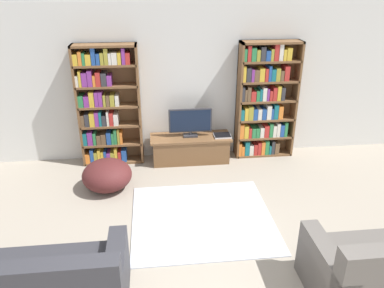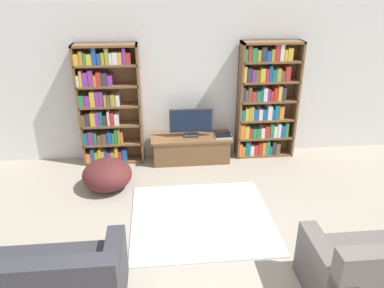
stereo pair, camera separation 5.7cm
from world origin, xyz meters
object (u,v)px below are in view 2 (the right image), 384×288
Objects in this scene: television at (191,122)px; beanbag_ottoman at (107,175)px; tv_stand at (191,148)px; bookshelf_right at (265,102)px; laptop at (223,136)px; bookshelf_left at (106,106)px.

beanbag_ottoman is at bearing -148.58° from television.
tv_stand is 1.88× the size of television.
tv_stand is (-1.27, -0.12, -0.76)m from bookshelf_right.
beanbag_ottoman is at bearing -149.09° from tv_stand.
laptop is (0.54, -0.06, -0.24)m from television.
laptop is (1.92, -0.17, -0.54)m from bookshelf_left.
bookshelf_left and bookshelf_right have the same top height.
bookshelf_right is 1.31m from television.
television is 0.59m from laptop.
television reaches higher than tv_stand.
tv_stand is 0.59m from laptop.
bookshelf_left is 1.58m from tv_stand.
beanbag_ottoman is (-1.34, -0.80, 0.00)m from tv_stand.
tv_stand is 1.86× the size of beanbag_ottoman.
television is 0.99× the size of beanbag_ottoman.
laptop is at bearing -4.97° from tv_stand.
television reaches higher than beanbag_ottoman.
bookshelf_left is 2.65m from bookshelf_right.
beanbag_ottoman is (-1.34, -0.82, -0.48)m from television.
bookshelf_right is 1.46× the size of tv_stand.
tv_stand is 0.48m from television.
television is at bearing 173.32° from laptop.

